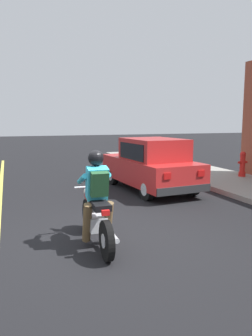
# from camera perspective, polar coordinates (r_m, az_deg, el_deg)

# --- Properties ---
(ground_plane) EXTENTS (80.00, 80.00, 0.00)m
(ground_plane) POSITION_cam_1_polar(r_m,az_deg,el_deg) (5.91, -3.69, -12.57)
(ground_plane) COLOR black
(sidewalk_curb) EXTENTS (2.60, 22.00, 0.14)m
(sidewalk_curb) POSITION_cam_1_polar(r_m,az_deg,el_deg) (11.03, 19.79, -2.79)
(sidewalk_curb) COLOR gray
(sidewalk_curb) RESTS_ON ground
(motorcycle_with_rider) EXTENTS (0.56, 2.02, 1.62)m
(motorcycle_with_rider) POSITION_cam_1_polar(r_m,az_deg,el_deg) (5.56, -5.19, -6.59)
(motorcycle_with_rider) COLOR black
(motorcycle_with_rider) RESTS_ON ground
(car_hatchback) EXTENTS (1.92, 3.89, 1.57)m
(car_hatchback) POSITION_cam_1_polar(r_m,az_deg,el_deg) (9.89, 4.29, 0.53)
(car_hatchback) COLOR black
(car_hatchback) RESTS_ON ground
(fire_hydrant) EXTENTS (0.36, 0.24, 0.88)m
(fire_hydrant) POSITION_cam_1_polar(r_m,az_deg,el_deg) (12.18, 19.62, 0.62)
(fire_hydrant) COLOR red
(fire_hydrant) RESTS_ON sidewalk_curb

